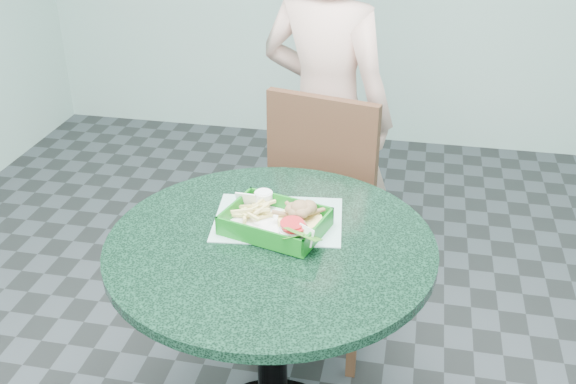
% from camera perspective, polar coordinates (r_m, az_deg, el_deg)
% --- Properties ---
extents(cafe_table, '(0.92, 0.92, 0.75)m').
position_cam_1_polar(cafe_table, '(1.98, -1.42, -8.76)').
color(cafe_table, black).
rests_on(cafe_table, floor).
extents(dining_chair, '(0.43, 0.43, 0.93)m').
position_cam_1_polar(dining_chair, '(2.51, 2.36, -1.34)').
color(dining_chair, black).
rests_on(dining_chair, floor).
extents(diner_person, '(0.67, 0.55, 1.59)m').
position_cam_1_polar(diner_person, '(2.69, 3.22, 6.94)').
color(diner_person, '#D0A292').
rests_on(diner_person, floor).
extents(placemat, '(0.40, 0.32, 0.00)m').
position_cam_1_polar(placemat, '(1.98, -0.83, -2.83)').
color(placemat, '#93C0B6').
rests_on(placemat, cafe_table).
extents(food_basket, '(0.27, 0.20, 0.06)m').
position_cam_1_polar(food_basket, '(1.92, -1.08, -3.32)').
color(food_basket, '#0F6C18').
rests_on(food_basket, placemat).
extents(crab_sandwich, '(0.13, 0.13, 0.07)m').
position_cam_1_polar(crab_sandwich, '(1.93, 0.87, -2.06)').
color(crab_sandwich, '#F1CB6F').
rests_on(crab_sandwich, food_basket).
extents(fries_pile, '(0.13, 0.13, 0.04)m').
position_cam_1_polar(fries_pile, '(1.95, -3.33, -2.26)').
color(fries_pile, '#E3CE73').
rests_on(fries_pile, food_basket).
extents(sauce_ramekin, '(0.05, 0.05, 0.03)m').
position_cam_1_polar(sauce_ramekin, '(1.99, -2.90, -1.03)').
color(sauce_ramekin, white).
rests_on(sauce_ramekin, food_basket).
extents(garnish_cup, '(0.12, 0.11, 0.05)m').
position_cam_1_polar(garnish_cup, '(1.86, 1.07, -3.64)').
color(garnish_cup, white).
rests_on(garnish_cup, food_basket).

